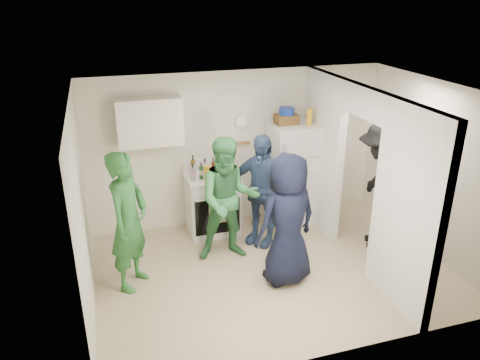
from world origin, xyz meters
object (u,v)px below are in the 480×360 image
(stove, at_px, (212,203))
(person_navy, at_px, (287,220))
(yellow_cup_stack_top, at_px, (309,117))
(person_nook, at_px, (379,186))
(person_green_left, at_px, (129,221))
(person_green_center, at_px, (229,200))
(fridge, at_px, (291,174))
(wicker_basket, at_px, (286,119))
(person_denim, at_px, (261,190))
(blue_bowl, at_px, (287,111))

(stove, relative_size, person_navy, 0.54)
(yellow_cup_stack_top, relative_size, person_nook, 0.13)
(person_green_left, bearing_deg, stove, -17.19)
(person_green_center, bearing_deg, fridge, 39.43)
(wicker_basket, relative_size, person_green_center, 0.19)
(yellow_cup_stack_top, xyz_separation_m, person_denim, (-0.93, -0.43, -0.94))
(blue_bowl, height_order, person_navy, blue_bowl)
(blue_bowl, distance_m, person_green_left, 2.98)
(person_green_left, relative_size, person_denim, 1.07)
(wicker_basket, relative_size, blue_bowl, 1.46)
(person_denim, distance_m, person_navy, 1.06)
(person_green_left, distance_m, person_navy, 2.02)
(stove, relative_size, person_green_center, 0.53)
(blue_bowl, bearing_deg, stove, -179.06)
(blue_bowl, bearing_deg, fridge, -26.57)
(yellow_cup_stack_top, height_order, person_green_left, yellow_cup_stack_top)
(person_navy, relative_size, person_nook, 0.93)
(stove, xyz_separation_m, person_navy, (0.60, -1.62, 0.41))
(stove, distance_m, yellow_cup_stack_top, 2.04)
(fridge, height_order, person_nook, person_nook)
(person_navy, bearing_deg, person_green_left, -27.62)
(person_nook, bearing_deg, stove, -91.84)
(wicker_basket, xyz_separation_m, person_nook, (1.03, -1.15, -0.80))
(yellow_cup_stack_top, distance_m, person_green_center, 1.88)
(blue_bowl, xyz_separation_m, person_navy, (-0.62, -1.64, -0.99))
(person_denim, bearing_deg, person_green_left, -116.71)
(wicker_basket, xyz_separation_m, person_navy, (-0.62, -1.64, -0.86))
(yellow_cup_stack_top, distance_m, person_denim, 1.39)
(stove, bearing_deg, person_navy, -69.54)
(yellow_cup_stack_top, height_order, person_navy, yellow_cup_stack_top)
(blue_bowl, relative_size, person_navy, 0.13)
(fridge, bearing_deg, person_denim, -143.18)
(yellow_cup_stack_top, bearing_deg, person_navy, -122.28)
(blue_bowl, relative_size, person_denim, 0.14)
(stove, xyz_separation_m, person_green_left, (-1.35, -1.13, 0.45))
(person_green_center, distance_m, person_nook, 2.23)
(stove, distance_m, person_denim, 0.92)
(fridge, relative_size, blue_bowl, 7.01)
(person_denim, xyz_separation_m, person_nook, (1.63, -0.57, 0.09))
(person_green_center, relative_size, person_denim, 1.05)
(wicker_basket, height_order, person_denim, wicker_basket)
(person_green_left, bearing_deg, blue_bowl, -32.99)
(yellow_cup_stack_top, distance_m, person_nook, 1.49)
(yellow_cup_stack_top, xyz_separation_m, person_nook, (0.71, -1.00, -0.85))
(person_denim, bearing_deg, person_nook, 27.84)
(person_green_left, bearing_deg, person_nook, -57.10)
(person_denim, xyz_separation_m, person_navy, (-0.01, -1.06, 0.03))
(wicker_basket, distance_m, person_denim, 1.22)
(blue_bowl, distance_m, person_navy, 2.01)
(person_green_left, relative_size, person_navy, 1.04)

